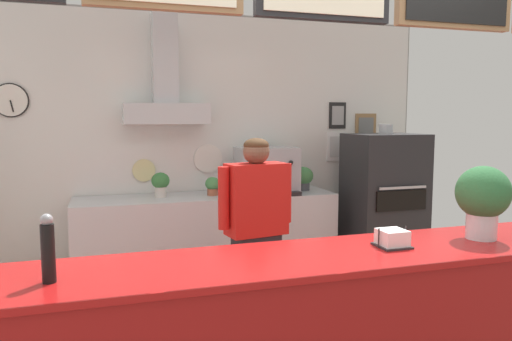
{
  "coord_description": "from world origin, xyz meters",
  "views": [
    {
      "loc": [
        -1.06,
        -2.31,
        1.71
      ],
      "look_at": [
        -0.06,
        0.9,
        1.34
      ],
      "focal_mm": 34.3,
      "sensor_mm": 36.0,
      "label": 1
    }
  ],
  "objects_px": {
    "potted_basil": "(303,177)",
    "napkin_holder": "(392,239)",
    "potted_sage": "(213,185)",
    "potted_thyme": "(161,183)",
    "espresso_machine": "(267,171)",
    "basil_vase": "(483,198)",
    "shop_worker": "(256,235)",
    "pepper_grinder": "(48,249)",
    "pizza_oven": "(384,207)"
  },
  "relations": [
    {
      "from": "pizza_oven",
      "to": "potted_thyme",
      "type": "xyz_separation_m",
      "value": [
        -2.26,
        0.32,
        0.3
      ]
    },
    {
      "from": "potted_basil",
      "to": "shop_worker",
      "type": "bearing_deg",
      "value": -125.17
    },
    {
      "from": "potted_sage",
      "to": "pizza_oven",
      "type": "bearing_deg",
      "value": -8.94
    },
    {
      "from": "shop_worker",
      "to": "potted_sage",
      "type": "height_order",
      "value": "shop_worker"
    },
    {
      "from": "pepper_grinder",
      "to": "napkin_holder",
      "type": "bearing_deg",
      "value": 2.11
    },
    {
      "from": "potted_thyme",
      "to": "potted_sage",
      "type": "relative_size",
      "value": 1.32
    },
    {
      "from": "potted_basil",
      "to": "napkin_holder",
      "type": "relative_size",
      "value": 1.51
    },
    {
      "from": "espresso_machine",
      "to": "napkin_holder",
      "type": "distance_m",
      "value": 2.56
    },
    {
      "from": "pizza_oven",
      "to": "potted_basil",
      "type": "relative_size",
      "value": 6.59
    },
    {
      "from": "espresso_machine",
      "to": "potted_basil",
      "type": "distance_m",
      "value": 0.44
    },
    {
      "from": "espresso_machine",
      "to": "potted_thyme",
      "type": "bearing_deg",
      "value": 176.83
    },
    {
      "from": "potted_sage",
      "to": "basil_vase",
      "type": "xyz_separation_m",
      "value": [
        0.93,
        -2.57,
        0.24
      ]
    },
    {
      "from": "shop_worker",
      "to": "napkin_holder",
      "type": "xyz_separation_m",
      "value": [
        0.33,
        -1.28,
        0.26
      ]
    },
    {
      "from": "potted_thyme",
      "to": "potted_sage",
      "type": "bearing_deg",
      "value": -4.48
    },
    {
      "from": "potted_basil",
      "to": "napkin_holder",
      "type": "xyz_separation_m",
      "value": [
        -0.61,
        -2.61,
        0.02
      ]
    },
    {
      "from": "potted_sage",
      "to": "basil_vase",
      "type": "bearing_deg",
      "value": -70.14
    },
    {
      "from": "potted_sage",
      "to": "napkin_holder",
      "type": "bearing_deg",
      "value": -81.75
    },
    {
      "from": "napkin_holder",
      "to": "espresso_machine",
      "type": "bearing_deg",
      "value": 85.87
    },
    {
      "from": "potted_basil",
      "to": "potted_thyme",
      "type": "bearing_deg",
      "value": -179.89
    },
    {
      "from": "potted_thyme",
      "to": "napkin_holder",
      "type": "relative_size",
      "value": 1.46
    },
    {
      "from": "pepper_grinder",
      "to": "pizza_oven",
      "type": "bearing_deg",
      "value": 38.06
    },
    {
      "from": "shop_worker",
      "to": "basil_vase",
      "type": "distance_m",
      "value": 1.61
    },
    {
      "from": "shop_worker",
      "to": "basil_vase",
      "type": "height_order",
      "value": "shop_worker"
    },
    {
      "from": "shop_worker",
      "to": "espresso_machine",
      "type": "distance_m",
      "value": 1.41
    },
    {
      "from": "napkin_holder",
      "to": "pepper_grinder",
      "type": "bearing_deg",
      "value": -177.89
    },
    {
      "from": "espresso_machine",
      "to": "potted_basil",
      "type": "xyz_separation_m",
      "value": [
        0.43,
        0.06,
        -0.09
      ]
    },
    {
      "from": "espresso_machine",
      "to": "basil_vase",
      "type": "xyz_separation_m",
      "value": [
        0.37,
        -2.55,
        0.11
      ]
    },
    {
      "from": "basil_vase",
      "to": "potted_basil",
      "type": "bearing_deg",
      "value": 88.75
    },
    {
      "from": "shop_worker",
      "to": "napkin_holder",
      "type": "bearing_deg",
      "value": 94.69
    },
    {
      "from": "potted_sage",
      "to": "pepper_grinder",
      "type": "relative_size",
      "value": 0.65
    },
    {
      "from": "potted_thyme",
      "to": "potted_basil",
      "type": "xyz_separation_m",
      "value": [
        1.49,
        0.0,
        -0.0
      ]
    },
    {
      "from": "potted_basil",
      "to": "pepper_grinder",
      "type": "xyz_separation_m",
      "value": [
        -2.22,
        -2.67,
        0.12
      ]
    },
    {
      "from": "potted_sage",
      "to": "potted_thyme",
      "type": "bearing_deg",
      "value": 175.52
    },
    {
      "from": "potted_thyme",
      "to": "napkin_holder",
      "type": "bearing_deg",
      "value": -71.47
    },
    {
      "from": "pizza_oven",
      "to": "espresso_machine",
      "type": "xyz_separation_m",
      "value": [
        -1.21,
        0.26,
        0.39
      ]
    },
    {
      "from": "potted_thyme",
      "to": "potted_basil",
      "type": "distance_m",
      "value": 1.49
    },
    {
      "from": "potted_sage",
      "to": "pepper_grinder",
      "type": "distance_m",
      "value": 2.91
    },
    {
      "from": "potted_sage",
      "to": "basil_vase",
      "type": "distance_m",
      "value": 2.74
    },
    {
      "from": "potted_basil",
      "to": "napkin_holder",
      "type": "bearing_deg",
      "value": -103.2
    },
    {
      "from": "potted_basil",
      "to": "potted_sage",
      "type": "distance_m",
      "value": 0.99
    },
    {
      "from": "potted_basil",
      "to": "potted_sage",
      "type": "relative_size",
      "value": 1.36
    },
    {
      "from": "espresso_machine",
      "to": "basil_vase",
      "type": "bearing_deg",
      "value": -81.72
    },
    {
      "from": "pizza_oven",
      "to": "potted_sage",
      "type": "distance_m",
      "value": 1.8
    },
    {
      "from": "potted_thyme",
      "to": "basil_vase",
      "type": "bearing_deg",
      "value": -61.27
    },
    {
      "from": "pizza_oven",
      "to": "pepper_grinder",
      "type": "height_order",
      "value": "pizza_oven"
    },
    {
      "from": "potted_thyme",
      "to": "basil_vase",
      "type": "distance_m",
      "value": 2.98
    },
    {
      "from": "pizza_oven",
      "to": "potted_thyme",
      "type": "relative_size",
      "value": 6.82
    },
    {
      "from": "shop_worker",
      "to": "espresso_machine",
      "type": "xyz_separation_m",
      "value": [
        0.51,
        1.27,
        0.33
      ]
    },
    {
      "from": "pepper_grinder",
      "to": "potted_sage",
      "type": "bearing_deg",
      "value": 64.74
    },
    {
      "from": "potted_sage",
      "to": "basil_vase",
      "type": "relative_size",
      "value": 0.46
    }
  ]
}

